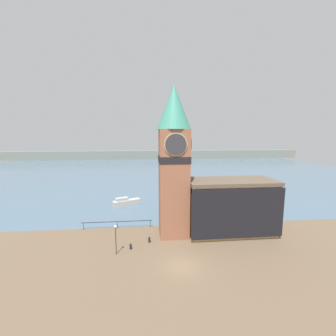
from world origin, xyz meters
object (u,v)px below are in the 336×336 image
object	(u,v)px
boat_near	(126,202)
mooring_bollard_near	(149,239)
clock_tower	(174,158)
pier_building	(231,206)
mooring_bollard_far	(131,246)
lamp_post	(116,234)

from	to	relation	value
boat_near	mooring_bollard_near	bearing A→B (deg)	-99.35
clock_tower	pier_building	distance (m)	10.94
pier_building	boat_near	size ratio (longest dim) A/B	2.23
boat_near	mooring_bollard_far	xyz separation A→B (m)	(2.11, -18.07, -0.27)
clock_tower	pier_building	size ratio (longest dim) A/B	1.65
pier_building	boat_near	bearing A→B (deg)	138.49
mooring_bollard_far	pier_building	bearing A→B (deg)	14.20
pier_building	mooring_bollard_far	size ratio (longest dim) A/B	17.05
mooring_bollard_near	mooring_bollard_far	bearing A→B (deg)	-146.70
mooring_bollard_far	mooring_bollard_near	bearing A→B (deg)	33.30
boat_near	mooring_bollard_near	size ratio (longest dim) A/B	7.21
clock_tower	boat_near	distance (m)	19.38
mooring_bollard_near	mooring_bollard_far	world-z (taller)	mooring_bollard_near
mooring_bollard_near	lamp_post	xyz separation A→B (m)	(-4.03, -2.57, 2.15)
boat_near	mooring_bollard_far	bearing A→B (deg)	-107.86
clock_tower	boat_near	xyz separation A→B (m)	(-8.02, 14.26, -10.39)
mooring_bollard_far	boat_near	bearing A→B (deg)	96.65
clock_tower	boat_near	size ratio (longest dim) A/B	3.67
lamp_post	mooring_bollard_near	bearing A→B (deg)	32.60
clock_tower	mooring_bollard_far	distance (m)	12.77
pier_building	mooring_bollard_near	bearing A→B (deg)	-170.21
mooring_bollard_near	lamp_post	size ratio (longest dim) A/B	0.22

